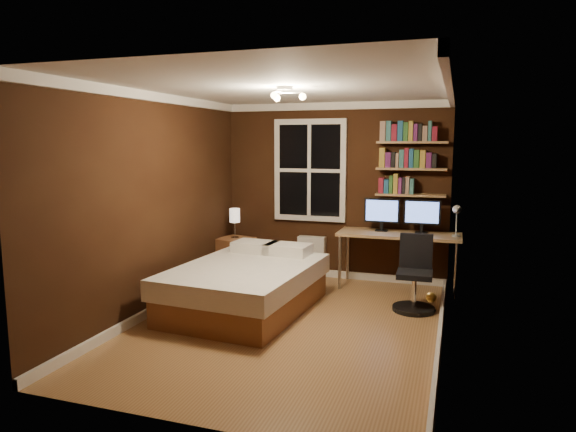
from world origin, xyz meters
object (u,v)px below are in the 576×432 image
(nightstand, at_px, (235,257))
(desk, at_px, (399,237))
(bed, at_px, (246,286))
(radiator, at_px, (312,257))
(monitor_left, at_px, (382,215))
(monitor_right, at_px, (422,216))
(bedside_lamp, at_px, (235,223))
(desk_lamp, at_px, (456,220))
(office_chair, at_px, (414,283))

(nightstand, relative_size, desk, 0.36)
(bed, distance_m, radiator, 1.69)
(nightstand, distance_m, monitor_left, 2.21)
(radiator, distance_m, desk, 1.34)
(radiator, distance_m, monitor_right, 1.69)
(monitor_left, bearing_deg, desk, -18.13)
(bedside_lamp, bearing_deg, monitor_left, 4.81)
(nightstand, height_order, radiator, radiator)
(desk, bearing_deg, monitor_right, 15.80)
(bedside_lamp, bearing_deg, desk_lamp, -0.44)
(bedside_lamp, relative_size, monitor_right, 0.91)
(bedside_lamp, distance_m, monitor_left, 2.11)
(nightstand, bearing_deg, bed, -46.75)
(nightstand, height_order, monitor_left, monitor_left)
(monitor_left, relative_size, monitor_right, 1.00)
(radiator, height_order, office_chair, office_chair)
(office_chair, bearing_deg, desk_lamp, 57.23)
(bed, height_order, bedside_lamp, bedside_lamp)
(radiator, distance_m, monitor_left, 1.23)
(bedside_lamp, distance_m, monitor_right, 2.63)
(office_chair, bearing_deg, bedside_lamp, 162.33)
(nightstand, relative_size, desk_lamp, 1.29)
(monitor_left, xyz_separation_m, desk_lamp, (0.96, -0.20, -0.00))
(desk, bearing_deg, bed, -137.50)
(monitor_left, bearing_deg, office_chair, -60.24)
(nightstand, distance_m, radiator, 1.12)
(bed, height_order, monitor_left, monitor_left)
(desk, height_order, desk_lamp, desk_lamp)
(monitor_left, bearing_deg, monitor_right, 0.00)
(nightstand, bearing_deg, desk_lamp, 13.89)
(bedside_lamp, xyz_separation_m, monitor_left, (2.09, 0.18, 0.20))
(radiator, relative_size, monitor_right, 1.26)
(nightstand, xyz_separation_m, monitor_right, (2.62, 0.18, 0.70))
(office_chair, bearing_deg, bed, -163.65)
(bedside_lamp, distance_m, office_chair, 2.76)
(monitor_right, relative_size, desk_lamp, 1.08)
(bed, height_order, radiator, bed)
(bed, bearing_deg, office_chair, 22.33)
(radiator, xyz_separation_m, desk_lamp, (1.98, -0.33, 0.68))
(radiator, distance_m, desk_lamp, 2.11)
(nightstand, distance_m, desk, 2.37)
(radiator, bearing_deg, monitor_left, -7.28)
(nightstand, height_order, monitor_right, monitor_right)
(nightstand, bearing_deg, desk, 16.69)
(desk, bearing_deg, monitor_left, 161.87)
(bedside_lamp, relative_size, monitor_left, 0.91)
(nightstand, height_order, bedside_lamp, bedside_lamp)
(bedside_lamp, bearing_deg, desk, 2.35)
(desk, xyz_separation_m, desk_lamp, (0.72, -0.12, 0.28))
(monitor_left, relative_size, office_chair, 0.54)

